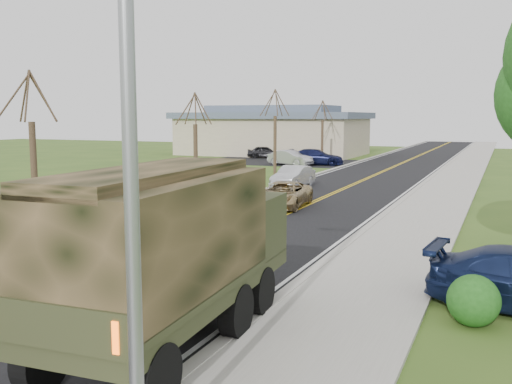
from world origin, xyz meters
The scene contains 16 objects.
road centered at (0.00, 40.00, 0.01)m, with size 8.00×120.00×0.01m, color black.
curb_right centered at (4.15, 40.00, 0.06)m, with size 0.30×120.00×0.12m, color #9E998E.
sidewalk_right centered at (5.90, 40.00, 0.05)m, with size 3.20×120.00×0.10m, color #9E998E.
curb_left centered at (-4.15, 40.00, 0.05)m, with size 0.30×120.00×0.10m, color #9E998E.
street_light centered at (4.90, -0.50, 4.43)m, with size 1.65×0.22×8.00m.
bare_tree_a centered at (-7.00, 10.00, 2.63)m, with size 1.93×2.26×6.08m.
bare_tree_b centered at (-7.00, 22.00, 2.48)m, with size 1.83×2.14×5.73m.
bare_tree_c centered at (-7.00, 34.00, 2.78)m, with size 2.04×2.39×6.42m.
bare_tree_d centered at (-7.00, 46.00, 2.55)m, with size 1.88×2.20×5.91m.
commercial_building centered at (-15.98, 55.97, 2.69)m, with size 25.50×21.50×5.65m.
military_truck centered at (3.21, 3.07, 2.00)m, with size 2.83×7.13×3.49m.
suv_champagne centered at (-0.83, 19.68, 0.62)m, with size 2.06×4.47×1.24m, color tan.
sedan_silver centered at (-3.00, 27.03, 0.69)m, with size 1.45×4.17×1.37m, color silver.
lot_car_dark centered at (-14.48, 50.00, 0.66)m, with size 1.55×3.85×1.31m, color black.
lot_car_silver centered at (-8.82, 42.27, 0.70)m, with size 1.48×4.24×1.40m, color #A9A9AD.
lot_car_navy centered at (-6.89, 43.79, 0.73)m, with size 2.04×5.03×1.46m, color #0F1337.
Camera 1 is at (8.96, -5.91, 4.38)m, focal length 40.00 mm.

